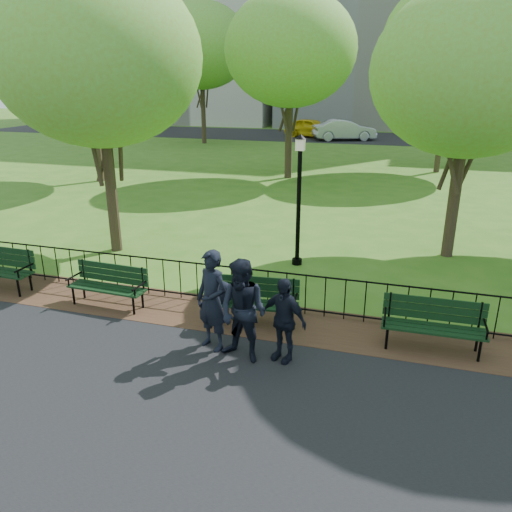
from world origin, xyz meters
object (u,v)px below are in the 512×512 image
(park_bench_left_a, at_px, (109,281))
(tree_near_e, at_px, (471,72))
(tree_far_c, at_px, (291,50))
(person_right, at_px, (283,320))
(person_left, at_px, (212,301))
(sedan_silver, at_px, (344,130))
(lamppost, at_px, (299,196))
(person_mid, at_px, (243,311))
(tree_far_w, at_px, (201,46))
(tree_near_w, at_px, (98,57))
(tree_mid_w, at_px, (84,20))
(taxi, at_px, (311,128))
(tree_far_e, at_px, (452,39))
(park_bench_main, at_px, (240,294))
(park_bench_right_a, at_px, (434,319))

(park_bench_left_a, relative_size, tree_near_e, 0.25)
(tree_far_c, xyz_separation_m, person_right, (3.77, -16.35, -5.05))
(person_left, xyz_separation_m, sedan_silver, (-1.80, 32.46, -0.14))
(tree_near_e, relative_size, person_right, 4.54)
(lamppost, height_order, person_mid, lamppost)
(tree_far_w, bearing_deg, tree_near_w, -73.53)
(tree_mid_w, relative_size, sedan_silver, 2.10)
(tree_near_e, relative_size, sedan_silver, 1.44)
(lamppost, relative_size, person_mid, 1.84)
(tree_far_w, bearing_deg, lamppost, -62.34)
(person_left, bearing_deg, sedan_silver, 116.67)
(sedan_silver, bearing_deg, tree_near_e, 170.66)
(tree_near_e, xyz_separation_m, taxi, (-8.99, 27.22, -4.01))
(person_left, distance_m, sedan_silver, 32.51)
(park_bench_left_a, relative_size, person_left, 0.94)
(park_bench_left_a, bearing_deg, person_mid, -17.78)
(tree_far_e, bearing_deg, tree_far_w, 154.44)
(park_bench_left_a, bearing_deg, tree_near_e, 40.15)
(park_bench_main, distance_m, tree_far_w, 29.79)
(tree_mid_w, xyz_separation_m, person_right, (12.09, -13.00, -6.20))
(lamppost, height_order, taxi, lamppost)
(taxi, bearing_deg, tree_far_e, -129.56)
(lamppost, distance_m, sedan_silver, 27.92)
(lamppost, distance_m, tree_near_w, 6.14)
(tree_far_c, bearing_deg, tree_mid_w, -158.04)
(park_bench_right_a, xyz_separation_m, sedan_silver, (-5.59, 31.35, 0.22))
(tree_far_e, bearing_deg, tree_near_e, -90.92)
(park_bench_main, xyz_separation_m, sedan_silver, (-1.97, 31.42, 0.17))
(tree_near_w, xyz_separation_m, tree_far_e, (9.21, 15.71, 1.23))
(park_bench_left_a, xyz_separation_m, person_right, (4.08, -1.08, 0.21))
(tree_far_c, bearing_deg, tree_far_e, 27.74)
(lamppost, bearing_deg, tree_far_w, 117.66)
(tree_near_e, distance_m, sedan_silver, 26.96)
(park_bench_right_a, xyz_separation_m, tree_far_e, (0.79, 18.91, 5.77))
(park_bench_main, distance_m, lamppost, 3.83)
(park_bench_main, bearing_deg, tree_near_w, 140.04)
(tree_near_w, height_order, tree_far_w, tree_far_w)
(sedan_silver, bearing_deg, park_bench_right_a, 167.41)
(tree_far_w, bearing_deg, park_bench_main, -66.28)
(tree_far_w, distance_m, person_left, 30.61)
(tree_far_w, relative_size, person_left, 5.24)
(lamppost, distance_m, person_mid, 4.97)
(park_bench_main, bearing_deg, sedan_silver, 87.85)
(tree_mid_w, distance_m, person_left, 17.92)
(tree_near_e, bearing_deg, tree_near_w, -166.20)
(park_bench_right_a, relative_size, tree_far_c, 0.21)
(tree_far_e, bearing_deg, person_right, -99.27)
(tree_mid_w, height_order, taxi, tree_mid_w)
(sedan_silver, bearing_deg, person_right, 162.76)
(tree_mid_w, bearing_deg, lamppost, -36.26)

